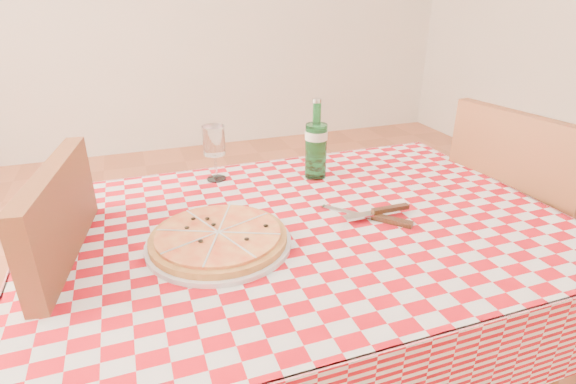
{
  "coord_description": "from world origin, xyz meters",
  "views": [
    {
      "loc": [
        -0.37,
        -0.92,
        1.29
      ],
      "look_at": [
        -0.02,
        0.06,
        0.82
      ],
      "focal_mm": 28.0,
      "sensor_mm": 36.0,
      "label": 1
    }
  ],
  "objects_px": {
    "dining_table": "(303,256)",
    "wine_glass": "(215,153)",
    "chair_far": "(38,334)",
    "water_bottle": "(316,139)",
    "chair_near": "(518,232)",
    "pizza_plate": "(219,237)"
  },
  "relations": [
    {
      "from": "dining_table",
      "to": "wine_glass",
      "type": "relative_size",
      "value": 7.17
    },
    {
      "from": "chair_far",
      "to": "water_bottle",
      "type": "height_order",
      "value": "water_bottle"
    },
    {
      "from": "chair_near",
      "to": "chair_far",
      "type": "height_order",
      "value": "chair_near"
    },
    {
      "from": "chair_far",
      "to": "dining_table",
      "type": "bearing_deg",
      "value": -175.57
    },
    {
      "from": "pizza_plate",
      "to": "water_bottle",
      "type": "bearing_deg",
      "value": 39.69
    },
    {
      "from": "chair_near",
      "to": "pizza_plate",
      "type": "height_order",
      "value": "chair_near"
    },
    {
      "from": "pizza_plate",
      "to": "wine_glass",
      "type": "bearing_deg",
      "value": 79.36
    },
    {
      "from": "chair_near",
      "to": "pizza_plate",
      "type": "relative_size",
      "value": 2.95
    },
    {
      "from": "chair_far",
      "to": "wine_glass",
      "type": "relative_size",
      "value": 5.73
    },
    {
      "from": "water_bottle",
      "to": "wine_glass",
      "type": "height_order",
      "value": "water_bottle"
    },
    {
      "from": "dining_table",
      "to": "pizza_plate",
      "type": "bearing_deg",
      "value": -170.3
    },
    {
      "from": "pizza_plate",
      "to": "wine_glass",
      "type": "relative_size",
      "value": 1.96
    },
    {
      "from": "dining_table",
      "to": "chair_far",
      "type": "height_order",
      "value": "chair_far"
    },
    {
      "from": "chair_far",
      "to": "water_bottle",
      "type": "bearing_deg",
      "value": -155.86
    },
    {
      "from": "pizza_plate",
      "to": "wine_glass",
      "type": "height_order",
      "value": "wine_glass"
    },
    {
      "from": "chair_far",
      "to": "pizza_plate",
      "type": "relative_size",
      "value": 2.92
    },
    {
      "from": "chair_far",
      "to": "wine_glass",
      "type": "distance_m",
      "value": 0.65
    },
    {
      "from": "chair_near",
      "to": "chair_far",
      "type": "bearing_deg",
      "value": 171.86
    },
    {
      "from": "dining_table",
      "to": "chair_far",
      "type": "bearing_deg",
      "value": 175.26
    },
    {
      "from": "water_bottle",
      "to": "pizza_plate",
      "type": "bearing_deg",
      "value": -140.31
    },
    {
      "from": "pizza_plate",
      "to": "chair_far",
      "type": "bearing_deg",
      "value": 167.84
    },
    {
      "from": "chair_near",
      "to": "chair_far",
      "type": "relative_size",
      "value": 1.01
    }
  ]
}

